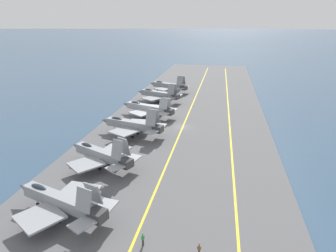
{
  "coord_description": "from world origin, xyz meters",
  "views": [
    {
      "loc": [
        -71.32,
        -9.71,
        26.01
      ],
      "look_at": [
        -7.05,
        2.5,
        2.9
      ],
      "focal_mm": 32.0,
      "sensor_mm": 36.0,
      "label": 1
    }
  ],
  "objects_px": {
    "parked_jet_fifth": "(158,94)",
    "crew_green_vest": "(143,239)",
    "parked_jet_second": "(101,154)",
    "parked_jet_sixth": "(168,86)",
    "crew_brown_vest": "(199,249)",
    "parked_jet_nearest": "(60,200)",
    "parked_jet_third": "(132,125)",
    "parked_jet_fourth": "(148,108)"
  },
  "relations": [
    {
      "from": "parked_jet_second",
      "to": "crew_green_vest",
      "type": "height_order",
      "value": "parked_jet_second"
    },
    {
      "from": "parked_jet_second",
      "to": "parked_jet_sixth",
      "type": "distance_m",
      "value": 62.73
    },
    {
      "from": "parked_jet_third",
      "to": "crew_green_vest",
      "type": "height_order",
      "value": "parked_jet_third"
    },
    {
      "from": "parked_jet_nearest",
      "to": "parked_jet_sixth",
      "type": "distance_m",
      "value": 77.86
    },
    {
      "from": "parked_jet_nearest",
      "to": "crew_brown_vest",
      "type": "distance_m",
      "value": 19.75
    },
    {
      "from": "parked_jet_nearest",
      "to": "parked_jet_fifth",
      "type": "bearing_deg",
      "value": 0.26
    },
    {
      "from": "parked_jet_second",
      "to": "parked_jet_fourth",
      "type": "bearing_deg",
      "value": -1.35
    },
    {
      "from": "parked_jet_nearest",
      "to": "parked_jet_third",
      "type": "height_order",
      "value": "parked_jet_third"
    },
    {
      "from": "parked_jet_fifth",
      "to": "crew_green_vest",
      "type": "xyz_separation_m",
      "value": [
        -66.43,
        -12.84,
        -1.62
      ]
    },
    {
      "from": "crew_brown_vest",
      "to": "crew_green_vest",
      "type": "xyz_separation_m",
      "value": [
        0.34,
        6.77,
        0.04
      ]
    },
    {
      "from": "parked_jet_nearest",
      "to": "parked_jet_sixth",
      "type": "height_order",
      "value": "parked_jet_sixth"
    },
    {
      "from": "parked_jet_fourth",
      "to": "parked_jet_sixth",
      "type": "bearing_deg",
      "value": 0.08
    },
    {
      "from": "parked_jet_fourth",
      "to": "parked_jet_third",
      "type": "bearing_deg",
      "value": -179.64
    },
    {
      "from": "parked_jet_fifth",
      "to": "crew_brown_vest",
      "type": "xyz_separation_m",
      "value": [
        -66.77,
        -19.61,
        -1.66
      ]
    },
    {
      "from": "parked_jet_third",
      "to": "parked_jet_sixth",
      "type": "relative_size",
      "value": 1.01
    },
    {
      "from": "parked_jet_fourth",
      "to": "crew_brown_vest",
      "type": "relative_size",
      "value": 10.38
    },
    {
      "from": "parked_jet_second",
      "to": "parked_jet_sixth",
      "type": "height_order",
      "value": "parked_jet_second"
    },
    {
      "from": "parked_jet_nearest",
      "to": "parked_jet_third",
      "type": "xyz_separation_m",
      "value": [
        31.31,
        -0.43,
        0.24
      ]
    },
    {
      "from": "parked_jet_nearest",
      "to": "crew_brown_vest",
      "type": "height_order",
      "value": "parked_jet_nearest"
    },
    {
      "from": "parked_jet_third",
      "to": "parked_jet_fifth",
      "type": "relative_size",
      "value": 1.02
    },
    {
      "from": "parked_jet_second",
      "to": "parked_jet_fourth",
      "type": "distance_m",
      "value": 31.32
    },
    {
      "from": "parked_jet_third",
      "to": "crew_green_vest",
      "type": "xyz_separation_m",
      "value": [
        -34.71,
        -12.13,
        -1.84
      ]
    },
    {
      "from": "crew_brown_vest",
      "to": "crew_green_vest",
      "type": "distance_m",
      "value": 6.78
    },
    {
      "from": "parked_jet_second",
      "to": "crew_brown_vest",
      "type": "xyz_separation_m",
      "value": [
        -18.87,
        -19.72,
        -1.62
      ]
    },
    {
      "from": "parked_jet_third",
      "to": "parked_jet_fifth",
      "type": "distance_m",
      "value": 31.73
    },
    {
      "from": "parked_jet_nearest",
      "to": "parked_jet_third",
      "type": "relative_size",
      "value": 0.99
    },
    {
      "from": "parked_jet_fifth",
      "to": "crew_green_vest",
      "type": "bearing_deg",
      "value": -169.06
    },
    {
      "from": "parked_jet_nearest",
      "to": "parked_jet_fifth",
      "type": "distance_m",
      "value": 63.03
    },
    {
      "from": "parked_jet_third",
      "to": "parked_jet_fourth",
      "type": "xyz_separation_m",
      "value": [
        15.14,
        0.09,
        -0.27
      ]
    },
    {
      "from": "parked_jet_fifth",
      "to": "crew_brown_vest",
      "type": "distance_m",
      "value": 69.61
    },
    {
      "from": "parked_jet_fifth",
      "to": "crew_brown_vest",
      "type": "bearing_deg",
      "value": -163.64
    },
    {
      "from": "parked_jet_sixth",
      "to": "crew_brown_vest",
      "type": "height_order",
      "value": "parked_jet_sixth"
    },
    {
      "from": "parked_jet_fifth",
      "to": "parked_jet_fourth",
      "type": "bearing_deg",
      "value": -177.87
    },
    {
      "from": "parked_jet_second",
      "to": "parked_jet_sixth",
      "type": "xyz_separation_m",
      "value": [
        62.72,
        -0.69,
        -0.1
      ]
    },
    {
      "from": "parked_jet_fourth",
      "to": "crew_brown_vest",
      "type": "height_order",
      "value": "parked_jet_fourth"
    },
    {
      "from": "parked_jet_second",
      "to": "parked_jet_fourth",
      "type": "relative_size",
      "value": 0.89
    },
    {
      "from": "parked_jet_third",
      "to": "parked_jet_fourth",
      "type": "bearing_deg",
      "value": 0.36
    },
    {
      "from": "parked_jet_fifth",
      "to": "crew_brown_vest",
      "type": "height_order",
      "value": "parked_jet_fifth"
    },
    {
      "from": "parked_jet_fifth",
      "to": "parked_jet_second",
      "type": "bearing_deg",
      "value": 179.86
    },
    {
      "from": "parked_jet_sixth",
      "to": "crew_green_vest",
      "type": "xyz_separation_m",
      "value": [
        -81.26,
        -12.27,
        -1.47
      ]
    },
    {
      "from": "crew_green_vest",
      "to": "parked_jet_third",
      "type": "bearing_deg",
      "value": 19.26
    },
    {
      "from": "parked_jet_second",
      "to": "parked_jet_third",
      "type": "xyz_separation_m",
      "value": [
        16.18,
        -0.83,
        0.26
      ]
    }
  ]
}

